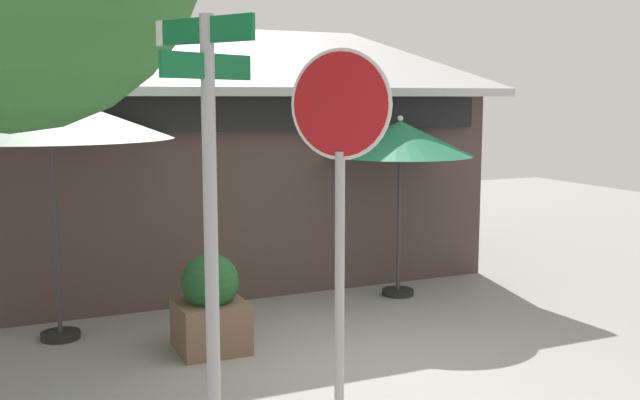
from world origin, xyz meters
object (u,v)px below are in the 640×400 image
at_px(street_sign_post, 210,222).
at_px(patio_umbrella_forest_green_center, 400,140).
at_px(patio_umbrella_ivory_left, 50,117).
at_px(stop_sign, 340,183).
at_px(sidewalk_planter, 210,306).

xyz_separation_m(street_sign_post, patio_umbrella_forest_green_center, (3.87, 4.21, 0.22)).
height_order(patio_umbrella_ivory_left, patio_umbrella_forest_green_center, patio_umbrella_ivory_left).
height_order(stop_sign, patio_umbrella_ivory_left, stop_sign).
height_order(street_sign_post, patio_umbrella_ivory_left, street_sign_post).
relative_size(street_sign_post, patio_umbrella_forest_green_center, 1.30).
relative_size(patio_umbrella_ivory_left, sidewalk_planter, 2.65).
relative_size(patio_umbrella_forest_green_center, sidewalk_planter, 2.32).
height_order(street_sign_post, stop_sign, street_sign_post).
relative_size(patio_umbrella_ivory_left, patio_umbrella_forest_green_center, 1.14).
distance_m(street_sign_post, patio_umbrella_ivory_left, 4.23).
bearing_deg(sidewalk_planter, street_sign_post, -105.51).
distance_m(stop_sign, sidewalk_planter, 3.37).
xyz_separation_m(stop_sign, patio_umbrella_forest_green_center, (2.89, 4.10, 0.03)).
height_order(stop_sign, patio_umbrella_forest_green_center, stop_sign).
bearing_deg(stop_sign, sidewalk_planter, 92.51).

